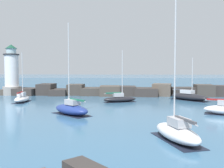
# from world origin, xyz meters

# --- Properties ---
(open_sea_beyond) EXTENTS (400.00, 116.00, 0.01)m
(open_sea_beyond) POSITION_xyz_m (0.00, 105.19, 0.00)
(open_sea_beyond) COLOR #2D5B7F
(open_sea_beyond) RESTS_ON ground
(breakwater_jetty) EXTENTS (56.63, 7.07, 2.50)m
(breakwater_jetty) POSITION_xyz_m (0.79, 45.01, 0.95)
(breakwater_jetty) COLOR #4C443D
(breakwater_jetty) RESTS_ON ground
(lighthouse) EXTENTS (3.93, 3.93, 10.94)m
(lighthouse) POSITION_xyz_m (-24.24, 44.69, 4.61)
(lighthouse) COLOR gray
(lighthouse) RESTS_ON ground
(sailboat_moored_0) EXTENTS (5.96, 3.63, 8.70)m
(sailboat_moored_0) POSITION_xyz_m (-0.38, 33.85, 0.58)
(sailboat_moored_0) COLOR black
(sailboat_moored_0) RESTS_ON ground
(sailboat_moored_1) EXTENTS (3.71, 6.02, 11.02)m
(sailboat_moored_1) POSITION_xyz_m (4.74, 10.95, 0.71)
(sailboat_moored_1) COLOR white
(sailboat_moored_1) RESTS_ON ground
(sailboat_moored_2) EXTENTS (5.77, 5.41, 11.06)m
(sailboat_moored_2) POSITION_xyz_m (-5.82, 21.46, 0.73)
(sailboat_moored_2) COLOR navy
(sailboat_moored_2) RESTS_ON ground
(sailboat_moored_3) EXTENTS (2.46, 5.46, 8.36)m
(sailboat_moored_3) POSITION_xyz_m (-16.83, 32.74, 0.63)
(sailboat_moored_3) COLOR white
(sailboat_moored_3) RESTS_ON ground
(sailboat_moored_4) EXTENTS (6.80, 7.38, 7.55)m
(sailboat_moored_4) POSITION_xyz_m (11.93, 37.14, 0.68)
(sailboat_moored_4) COLOR black
(sailboat_moored_4) RESTS_ON ground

